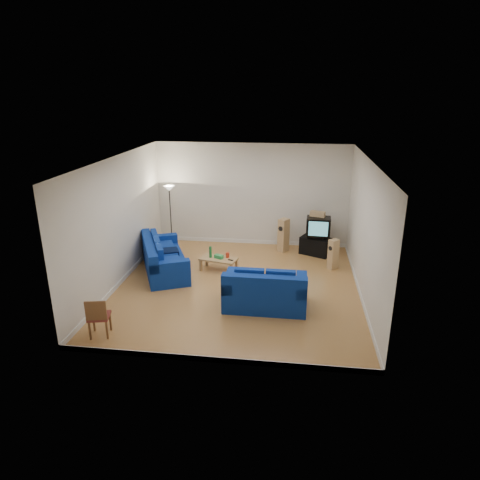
# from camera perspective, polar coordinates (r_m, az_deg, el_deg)

# --- Properties ---
(room) EXTENTS (6.01, 6.51, 3.21)m
(room) POSITION_cam_1_polar(r_m,az_deg,el_deg) (10.32, -0.29, 1.60)
(room) COLOR #935E2D
(room) RESTS_ON ground
(sofa_three_seat) EXTENTS (1.88, 2.55, 0.91)m
(sofa_three_seat) POSITION_cam_1_polar(r_m,az_deg,el_deg) (11.78, -10.30, -2.66)
(sofa_three_seat) COLOR navy
(sofa_three_seat) RESTS_ON ground
(sofa_loveseat) EXTENTS (1.86, 1.05, 0.93)m
(sofa_loveseat) POSITION_cam_1_polar(r_m,az_deg,el_deg) (9.74, 3.35, -7.14)
(sofa_loveseat) COLOR navy
(sofa_loveseat) RESTS_ON ground
(coffee_table) EXTENTS (1.08, 0.71, 0.36)m
(coffee_table) POSITION_cam_1_polar(r_m,az_deg,el_deg) (11.70, -2.89, -2.66)
(coffee_table) COLOR tan
(coffee_table) RESTS_ON ground
(bottle) EXTENTS (0.08, 0.08, 0.31)m
(bottle) POSITION_cam_1_polar(r_m,az_deg,el_deg) (11.68, -3.96, -1.61)
(bottle) COLOR #197233
(bottle) RESTS_ON coffee_table
(tissue_box) EXTENTS (0.27, 0.22, 0.10)m
(tissue_box) POSITION_cam_1_polar(r_m,az_deg,el_deg) (11.65, -2.84, -2.22)
(tissue_box) COLOR green
(tissue_box) RESTS_ON coffee_table
(red_canister) EXTENTS (0.11, 0.11, 0.14)m
(red_canister) POSITION_cam_1_polar(r_m,az_deg,el_deg) (11.69, -1.67, -2.02)
(red_canister) COLOR red
(red_canister) RESTS_ON coffee_table
(remote) EXTENTS (0.15, 0.09, 0.02)m
(remote) POSITION_cam_1_polar(r_m,az_deg,el_deg) (11.52, -1.25, -2.68)
(remote) COLOR black
(remote) RESTS_ON coffee_table
(tv_stand) EXTENTS (0.99, 0.81, 0.53)m
(tv_stand) POSITION_cam_1_polar(r_m,az_deg,el_deg) (13.04, 10.03, -0.78)
(tv_stand) COLOR black
(tv_stand) RESTS_ON ground
(av_receiver) EXTENTS (0.53, 0.46, 0.11)m
(av_receiver) POSITION_cam_1_polar(r_m,az_deg,el_deg) (12.96, 10.09, 0.57)
(av_receiver) COLOR black
(av_receiver) RESTS_ON tv_stand
(television) EXTENTS (0.72, 0.56, 0.53)m
(television) POSITION_cam_1_polar(r_m,az_deg,el_deg) (12.79, 10.40, 1.81)
(television) COLOR black
(television) RESTS_ON av_receiver
(centre_speaker) EXTENTS (0.47, 0.30, 0.15)m
(centre_speaker) POSITION_cam_1_polar(r_m,az_deg,el_deg) (12.80, 10.31, 3.44)
(centre_speaker) COLOR tan
(centre_speaker) RESTS_ON television
(speaker_left) EXTENTS (0.37, 0.38, 1.03)m
(speaker_left) POSITION_cam_1_polar(r_m,az_deg,el_deg) (13.09, 5.81, 0.65)
(speaker_left) COLOR tan
(speaker_left) RESTS_ON ground
(speaker_right) EXTENTS (0.32, 0.31, 0.85)m
(speaker_right) POSITION_cam_1_polar(r_m,az_deg,el_deg) (12.04, 12.32, -1.87)
(speaker_right) COLOR tan
(speaker_right) RESTS_ON ground
(floor_lamp) EXTENTS (0.34, 0.34, 1.96)m
(floor_lamp) POSITION_cam_1_polar(r_m,az_deg,el_deg) (13.25, -9.37, 5.70)
(floor_lamp) COLOR black
(floor_lamp) RESTS_ON ground
(dining_chair) EXTENTS (0.48, 0.48, 0.85)m
(dining_chair) POSITION_cam_1_polar(r_m,az_deg,el_deg) (9.04, -18.40, -9.55)
(dining_chair) COLOR brown
(dining_chair) RESTS_ON ground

